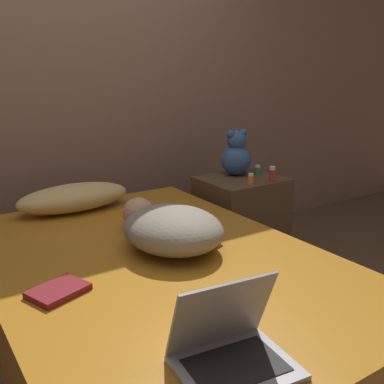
{
  "coord_description": "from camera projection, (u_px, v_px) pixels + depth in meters",
  "views": [
    {
      "loc": [
        -0.85,
        -1.58,
        1.33
      ],
      "look_at": [
        0.35,
        0.25,
        0.72
      ],
      "focal_mm": 42.0,
      "sensor_mm": 36.0,
      "label": 1
    }
  ],
  "objects": [
    {
      "name": "person_lying",
      "position": [
        170.0,
        227.0,
        2.03
      ],
      "size": [
        0.44,
        0.66,
        0.19
      ],
      "rotation": [
        0.0,
        0.0,
        0.03
      ],
      "color": "gray",
      "rests_on": "bed"
    },
    {
      "name": "wall_back",
      "position": [
        52.0,
        72.0,
        2.77
      ],
      "size": [
        8.0,
        0.06,
        2.6
      ],
      "color": "#846656",
      "rests_on": "ground_plane"
    },
    {
      "name": "bottle_green",
      "position": [
        257.0,
        170.0,
        3.07
      ],
      "size": [
        0.04,
        0.04,
        0.06
      ],
      "color": "#3D8E4C",
      "rests_on": "nightstand"
    },
    {
      "name": "pillow",
      "position": [
        74.0,
        198.0,
        2.55
      ],
      "size": [
        0.64,
        0.27,
        0.15
      ],
      "color": "tan",
      "rests_on": "bed"
    },
    {
      "name": "ground_plane",
      "position": [
        159.0,
        364.0,
        2.08
      ],
      "size": [
        12.0,
        12.0,
        0.0
      ],
      "primitive_type": "plane",
      "color": "brown"
    },
    {
      "name": "laptop",
      "position": [
        230.0,
        347.0,
        1.22
      ],
      "size": [
        0.34,
        0.29,
        0.25
      ],
      "rotation": [
        0.0,
        0.0,
        -0.12
      ],
      "color": "#9E9EA3",
      "rests_on": "bed"
    },
    {
      "name": "nightstand",
      "position": [
        241.0,
        222.0,
        3.05
      ],
      "size": [
        0.52,
        0.44,
        0.62
      ],
      "color": "brown",
      "rests_on": "ground_plane"
    },
    {
      "name": "bottle_orange",
      "position": [
        251.0,
        179.0,
        2.81
      ],
      "size": [
        0.04,
        0.04,
        0.07
      ],
      "color": "orange",
      "rests_on": "nightstand"
    },
    {
      "name": "bottle_red",
      "position": [
        272.0,
        174.0,
        2.85
      ],
      "size": [
        0.04,
        0.04,
        0.1
      ],
      "color": "#B72D2D",
      "rests_on": "nightstand"
    },
    {
      "name": "bed",
      "position": [
        157.0,
        313.0,
        2.01
      ],
      "size": [
        1.37,
        2.02,
        0.54
      ],
      "color": "brown",
      "rests_on": "ground_plane"
    },
    {
      "name": "book",
      "position": [
        58.0,
        291.0,
        1.62
      ],
      "size": [
        0.23,
        0.2,
        0.02
      ],
      "rotation": [
        0.0,
        0.0,
        0.35
      ],
      "color": "maroon",
      "rests_on": "bed"
    },
    {
      "name": "teddy_bear",
      "position": [
        236.0,
        155.0,
        3.02
      ],
      "size": [
        0.2,
        0.2,
        0.31
      ],
      "color": "#335693",
      "rests_on": "nightstand"
    }
  ]
}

